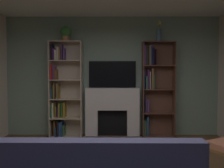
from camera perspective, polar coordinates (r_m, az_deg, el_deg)
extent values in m
cube|color=gray|center=(5.32, 0.10, 1.98)|extent=(5.11, 0.06, 2.79)
cube|color=white|center=(5.31, -5.16, -9.84)|extent=(0.28, 0.24, 0.62)
cube|color=white|center=(5.31, 5.36, -9.85)|extent=(0.28, 0.24, 0.62)
cube|color=white|center=(5.20, 0.10, -3.81)|extent=(1.24, 0.24, 0.51)
cube|color=black|center=(5.37, 0.10, -9.70)|extent=(0.68, 0.08, 0.62)
cube|color=#605153|center=(5.10, 0.08, -13.79)|extent=(1.34, 0.30, 0.03)
cube|color=black|center=(5.26, 0.10, 2.46)|extent=(1.09, 0.06, 0.62)
cube|color=beige|center=(5.33, -15.38, -1.35)|extent=(0.02, 0.33, 2.19)
cube|color=beige|center=(5.18, -7.70, -1.39)|extent=(0.02, 0.33, 2.19)
cube|color=beige|center=(5.40, -11.25, -1.26)|extent=(0.74, 0.02, 2.19)
cube|color=beige|center=(5.43, -11.49, -12.89)|extent=(0.70, 0.33, 0.02)
cube|color=black|center=(5.51, -14.78, -10.75)|extent=(0.03, 0.19, 0.34)
cube|color=#99512C|center=(5.50, -14.26, -10.73)|extent=(0.04, 0.19, 0.35)
cube|color=#284689|center=(5.46, -13.93, -11.54)|extent=(0.02, 0.28, 0.22)
cube|color=black|center=(5.45, -13.43, -10.80)|extent=(0.04, 0.24, 0.36)
cube|color=#305499|center=(5.45, -12.94, -10.98)|extent=(0.04, 0.23, 0.33)
cube|color=#2E5194|center=(5.43, -12.54, -10.94)|extent=(0.02, 0.25, 0.34)
cube|color=#3C6541|center=(5.44, -12.06, -11.42)|extent=(0.04, 0.23, 0.25)
cube|color=beige|center=(5.33, -11.53, -8.44)|extent=(0.70, 0.33, 0.02)
cube|color=#227F55|center=(5.41, -14.90, -6.85)|extent=(0.03, 0.24, 0.25)
cube|color=beige|center=(5.38, -14.59, -6.40)|extent=(0.03, 0.27, 0.35)
cube|color=olive|center=(5.40, -14.02, -6.71)|extent=(0.02, 0.21, 0.28)
cube|color=#64396E|center=(5.40, -13.52, -6.90)|extent=(0.03, 0.19, 0.24)
cube|color=olive|center=(5.35, -13.10, -6.49)|extent=(0.03, 0.26, 0.34)
cube|color=#316938|center=(5.36, -12.53, -6.38)|extent=(0.04, 0.20, 0.35)
cube|color=olive|center=(5.34, -11.96, -6.40)|extent=(0.04, 0.24, 0.35)
cube|color=beige|center=(5.26, -11.57, -3.75)|extent=(0.70, 0.33, 0.02)
cube|color=navy|center=(5.37, -14.91, -2.27)|extent=(0.02, 0.20, 0.24)
cube|color=#267F38|center=(5.36, -14.58, -1.97)|extent=(0.02, 0.20, 0.30)
cube|color=#945C37|center=(5.31, -14.32, -1.72)|extent=(0.02, 0.28, 0.35)
cube|color=silver|center=(5.35, -13.76, -1.69)|extent=(0.02, 0.18, 0.35)
cube|color=olive|center=(5.31, -13.47, -1.82)|extent=(0.03, 0.24, 0.33)
cube|color=beige|center=(5.23, -11.61, 1.02)|extent=(0.70, 0.33, 0.02)
cube|color=red|center=(5.32, -15.00, 2.85)|extent=(0.04, 0.27, 0.32)
cube|color=#633971|center=(5.32, -14.44, 2.81)|extent=(0.04, 0.24, 0.31)
cube|color=brown|center=(5.30, -13.97, 2.38)|extent=(0.03, 0.26, 0.23)
cube|color=beige|center=(5.24, -11.66, 5.81)|extent=(0.70, 0.33, 0.02)
cube|color=black|center=(5.36, -14.96, 7.73)|extent=(0.04, 0.23, 0.36)
cube|color=#4E2473|center=(5.34, -14.43, 7.28)|extent=(0.04, 0.23, 0.27)
cube|color=beige|center=(5.31, -13.96, 7.10)|extent=(0.04, 0.27, 0.23)
cube|color=beige|center=(5.31, -13.46, 7.47)|extent=(0.03, 0.25, 0.30)
cube|color=olive|center=(5.32, -13.05, 7.35)|extent=(0.02, 0.23, 0.28)
cube|color=#543765|center=(5.32, -12.58, 7.84)|extent=(0.03, 0.21, 0.37)
cube|color=#533977|center=(5.31, -12.02, 7.37)|extent=(0.04, 0.19, 0.28)
cube|color=beige|center=(5.28, -11.70, 10.46)|extent=(0.70, 0.33, 0.02)
cube|color=brown|center=(5.21, 7.86, -1.37)|extent=(0.02, 0.27, 2.19)
cube|color=brown|center=(5.35, 15.51, -1.34)|extent=(0.02, 0.27, 2.19)
cube|color=brown|center=(5.39, 11.47, -1.27)|extent=(0.74, 0.02, 2.19)
cube|color=brown|center=(5.45, 11.63, -12.83)|extent=(0.70, 0.27, 0.02)
cube|color=#266E54|center=(5.38, 8.14, -10.97)|extent=(0.03, 0.18, 0.35)
cube|color=#905E2F|center=(5.37, 8.49, -10.93)|extent=(0.02, 0.19, 0.36)
cube|color=#1C5495|center=(5.37, 8.96, -10.54)|extent=(0.04, 0.19, 0.43)
cube|color=brown|center=(5.33, 11.68, -7.24)|extent=(0.70, 0.27, 0.02)
cube|color=black|center=(5.28, 8.15, -4.78)|extent=(0.03, 0.16, 0.44)
cube|color=#523867|center=(5.28, 8.62, -5.38)|extent=(0.03, 0.19, 0.33)
cube|color=#5B3A79|center=(5.29, 9.13, -5.59)|extent=(0.04, 0.19, 0.29)
cube|color=brown|center=(5.27, 11.73, -1.36)|extent=(0.70, 0.27, 0.02)
cube|color=navy|center=(5.23, 8.17, 0.99)|extent=(0.02, 0.18, 0.41)
cube|color=#386C4A|center=(5.22, 8.70, 0.36)|extent=(0.03, 0.22, 0.30)
cube|color=#512465|center=(5.24, 9.14, 1.16)|extent=(0.04, 0.18, 0.44)
cube|color=beige|center=(5.25, 9.60, 0.94)|extent=(0.02, 0.17, 0.40)
cube|color=brown|center=(5.25, 10.16, 1.32)|extent=(0.04, 0.19, 0.47)
cube|color=#2E7C51|center=(5.27, 10.53, 0.53)|extent=(0.02, 0.18, 0.33)
cube|color=brown|center=(5.26, 11.79, 4.60)|extent=(0.70, 0.27, 0.02)
cube|color=#643272|center=(5.23, 8.29, 7.23)|extent=(0.04, 0.20, 0.45)
cube|color=#262223|center=(5.23, 8.76, 7.06)|extent=(0.03, 0.23, 0.42)
cube|color=black|center=(5.25, 9.17, 7.03)|extent=(0.02, 0.20, 0.42)
cube|color=#A57727|center=(5.27, 9.55, 7.19)|extent=(0.03, 0.16, 0.46)
cube|color=#263A9B|center=(5.28, 9.97, 7.27)|extent=(0.03, 0.15, 0.47)
cube|color=black|center=(5.27, 10.46, 6.87)|extent=(0.03, 0.18, 0.40)
cube|color=black|center=(5.26, 11.04, 6.68)|extent=(0.03, 0.23, 0.36)
cube|color=brown|center=(5.30, 11.84, 10.43)|extent=(0.70, 0.27, 0.02)
cylinder|color=#AA7C54|center=(5.31, -11.67, 11.19)|extent=(0.18, 0.18, 0.12)
sphere|color=#3B7F3E|center=(5.34, -11.69, 12.93)|extent=(0.26, 0.26, 0.26)
cylinder|color=slate|center=(5.31, 11.89, 12.06)|extent=(0.11, 0.11, 0.28)
cylinder|color=#4C7F3F|center=(5.35, 11.69, 14.12)|extent=(0.01, 0.01, 0.10)
sphere|color=#E1BF4D|center=(5.36, 11.70, 14.65)|extent=(0.04, 0.04, 0.04)
cylinder|color=#4C7F3F|center=(5.36, 12.07, 14.22)|extent=(0.01, 0.01, 0.13)
sphere|color=#E1BF4D|center=(5.37, 12.07, 14.88)|extent=(0.06, 0.06, 0.06)
cylinder|color=#4C7F3F|center=(5.33, 12.02, 14.19)|extent=(0.01, 0.01, 0.11)
sphere|color=#E1BF4D|center=(5.34, 12.02, 14.76)|extent=(0.04, 0.04, 0.04)
cylinder|color=#4C7F3F|center=(5.37, 11.97, 14.33)|extent=(0.01, 0.01, 0.15)
sphere|color=#E1BF4D|center=(5.39, 11.98, 15.12)|extent=(0.06, 0.06, 0.06)
cube|color=#49466C|center=(2.06, -3.70, -20.14)|extent=(1.85, 0.17, 0.45)
cylinder|color=brown|center=(3.54, 22.92, -17.96)|extent=(0.04, 0.04, 0.45)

